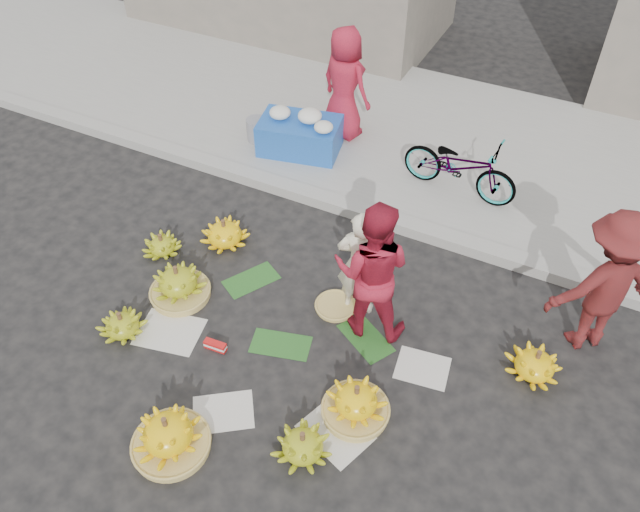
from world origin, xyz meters
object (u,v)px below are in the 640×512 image
at_px(vendor_cream, 360,264).
at_px(flower_table, 300,134).
at_px(banana_bunch_4, 356,402).
at_px(bicycle, 460,166).
at_px(banana_bunch_0, 178,283).

height_order(vendor_cream, flower_table, vendor_cream).
bearing_deg(vendor_cream, banana_bunch_4, 98.07).
bearing_deg(banana_bunch_4, bicycle, 92.71).
relative_size(banana_bunch_4, flower_table, 0.60).
bearing_deg(flower_table, banana_bunch_0, -100.87).
height_order(banana_bunch_0, flower_table, flower_table).
relative_size(banana_bunch_0, bicycle, 0.43).
xyz_separation_m(banana_bunch_0, flower_table, (-0.06, 3.15, 0.19)).
bearing_deg(banana_bunch_0, banana_bunch_4, -12.02).
distance_m(banana_bunch_0, flower_table, 3.16).
relative_size(banana_bunch_0, banana_bunch_4, 0.90).
height_order(banana_bunch_0, vendor_cream, vendor_cream).
bearing_deg(banana_bunch_0, vendor_cream, 21.83).
bearing_deg(flower_table, vendor_cream, -61.98).
distance_m(banana_bunch_0, bicycle, 3.99).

